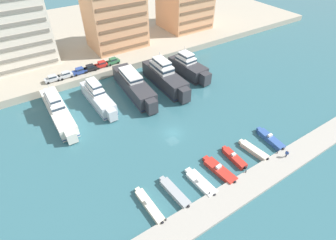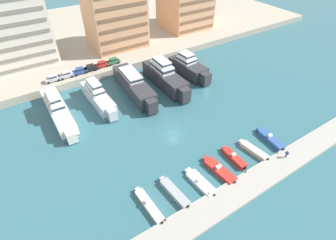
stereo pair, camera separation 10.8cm
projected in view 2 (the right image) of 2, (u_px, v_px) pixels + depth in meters
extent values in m
plane|color=#336670|center=(173.00, 133.00, 59.25)|extent=(400.00, 400.00, 0.00)
cube|color=#ADA38E|center=(78.00, 35.00, 101.42)|extent=(180.00, 70.00, 2.10)
cube|color=#A8A399|center=(234.00, 194.00, 46.36)|extent=(120.00, 5.05, 0.59)
cube|color=silver|center=(58.00, 112.00, 62.98)|extent=(4.00, 19.26, 2.94)
cube|color=silver|center=(71.00, 137.00, 56.10)|extent=(2.17, 1.97, 2.49)
cube|color=#334C7F|center=(60.00, 115.00, 63.59)|extent=(4.04, 19.46, 0.24)
cube|color=white|center=(54.00, 101.00, 62.49)|extent=(3.09, 8.10, 1.58)
cube|color=#233342|center=(54.00, 101.00, 62.38)|extent=(3.13, 8.18, 0.57)
cube|color=white|center=(53.00, 96.00, 61.54)|extent=(2.41, 6.32, 1.38)
cube|color=#233342|center=(52.00, 95.00, 61.46)|extent=(2.44, 6.38, 0.50)
cylinder|color=silver|center=(49.00, 88.00, 61.32)|extent=(0.16, 0.16, 1.80)
cube|color=silver|center=(49.00, 94.00, 69.95)|extent=(3.34, 0.91, 0.20)
cube|color=silver|center=(98.00, 98.00, 67.06)|extent=(4.14, 15.07, 3.27)
cube|color=silver|center=(112.00, 115.00, 61.70)|extent=(2.11, 1.93, 2.78)
cube|color=#334C7F|center=(99.00, 102.00, 67.74)|extent=(4.18, 15.22, 0.24)
cube|color=white|center=(95.00, 89.00, 66.31)|extent=(3.09, 6.37, 1.33)
cube|color=#233342|center=(95.00, 88.00, 66.23)|extent=(3.13, 6.43, 0.48)
cube|color=white|center=(94.00, 84.00, 65.45)|extent=(2.41, 4.97, 1.39)
cube|color=#233342|center=(94.00, 84.00, 65.36)|extent=(2.44, 5.01, 0.50)
cylinder|color=silver|center=(91.00, 77.00, 65.03)|extent=(0.16, 0.16, 1.80)
cube|color=silver|center=(87.00, 87.00, 72.59)|extent=(3.21, 0.98, 0.20)
cube|color=#333338|center=(134.00, 86.00, 70.88)|extent=(5.87, 19.68, 4.07)
cube|color=#333338|center=(152.00, 106.00, 63.57)|extent=(2.71, 2.49, 3.46)
cube|color=#192347|center=(134.00, 90.00, 71.72)|extent=(5.93, 19.88, 0.24)
cube|color=white|center=(131.00, 75.00, 70.11)|extent=(4.14, 8.37, 1.45)
cube|color=#233342|center=(131.00, 74.00, 70.02)|extent=(4.20, 8.46, 0.52)
cylinder|color=silver|center=(128.00, 67.00, 69.90)|extent=(0.16, 0.16, 1.80)
cube|color=#333338|center=(120.00, 73.00, 78.30)|extent=(4.02, 1.15, 0.20)
cube|color=#333338|center=(165.00, 79.00, 73.54)|extent=(5.10, 17.52, 4.37)
cube|color=#333338|center=(184.00, 95.00, 67.05)|extent=(2.68, 2.44, 3.72)
cube|color=#192347|center=(165.00, 83.00, 74.45)|extent=(5.15, 17.69, 0.24)
cube|color=white|center=(162.00, 67.00, 72.45)|extent=(3.87, 7.39, 1.78)
cube|color=#233342|center=(162.00, 66.00, 72.33)|extent=(3.91, 7.46, 0.64)
cube|color=white|center=(162.00, 62.00, 71.47)|extent=(3.02, 5.76, 1.29)
cube|color=#233342|center=(162.00, 61.00, 71.39)|extent=(3.05, 5.82, 0.46)
cylinder|color=silver|center=(160.00, 55.00, 71.21)|extent=(0.16, 0.16, 1.80)
cube|color=#333338|center=(149.00, 68.00, 80.18)|extent=(4.08, 0.97, 0.20)
cube|color=#333338|center=(188.00, 69.00, 78.52)|extent=(5.86, 13.17, 3.95)
cube|color=#333338|center=(205.00, 79.00, 73.81)|extent=(2.89, 2.66, 3.36)
cube|color=black|center=(188.00, 72.00, 79.34)|extent=(5.91, 13.30, 0.24)
cube|color=white|center=(186.00, 59.00, 77.42)|extent=(4.24, 5.66, 1.39)
cube|color=#233342|center=(186.00, 59.00, 77.33)|extent=(4.29, 5.72, 0.50)
cube|color=white|center=(186.00, 55.00, 76.58)|extent=(3.31, 4.41, 1.27)
cube|color=#233342|center=(186.00, 55.00, 76.50)|extent=(3.35, 4.46, 0.46)
cylinder|color=silver|center=(185.00, 49.00, 76.10)|extent=(0.16, 0.16, 1.80)
cube|color=#333338|center=(174.00, 63.00, 83.33)|extent=(4.26, 1.20, 0.20)
cube|color=beige|center=(149.00, 206.00, 44.38)|extent=(1.83, 7.39, 0.90)
cube|color=beige|center=(138.00, 190.00, 46.88)|extent=(0.87, 0.72, 0.76)
cube|color=silver|center=(147.00, 201.00, 44.27)|extent=(0.86, 0.64, 0.54)
cube|color=#283847|center=(147.00, 200.00, 44.39)|extent=(0.76, 0.11, 0.33)
cube|color=black|center=(162.00, 223.00, 41.86)|extent=(0.37, 0.30, 0.60)
cube|color=#9EA3A8|center=(175.00, 193.00, 46.36)|extent=(2.20, 6.95, 1.00)
cube|color=#9EA3A8|center=(162.00, 179.00, 48.66)|extent=(0.97, 0.82, 0.85)
cube|color=black|center=(188.00, 207.00, 44.05)|extent=(0.38, 0.31, 0.60)
cube|color=white|center=(201.00, 183.00, 48.13)|extent=(2.58, 6.52, 0.72)
cube|color=white|center=(189.00, 171.00, 50.37)|extent=(1.25, 1.05, 0.61)
cube|color=silver|center=(200.00, 180.00, 48.05)|extent=(1.22, 0.68, 0.45)
cube|color=#283847|center=(199.00, 178.00, 48.18)|extent=(1.08, 0.15, 0.27)
cube|color=black|center=(214.00, 195.00, 45.95)|extent=(0.38, 0.30, 0.60)
cube|color=red|center=(220.00, 171.00, 50.25)|extent=(2.73, 7.05, 0.90)
cube|color=red|center=(206.00, 159.00, 52.61)|extent=(1.25, 1.06, 0.76)
cube|color=silver|center=(219.00, 167.00, 50.10)|extent=(1.22, 0.70, 0.57)
cube|color=#283847|center=(218.00, 166.00, 50.22)|extent=(1.06, 0.17, 0.34)
cube|color=black|center=(235.00, 183.00, 47.96)|extent=(0.38, 0.31, 0.60)
cube|color=red|center=(234.00, 158.00, 52.69)|extent=(1.79, 5.76, 0.99)
cube|color=red|center=(224.00, 149.00, 54.79)|extent=(0.89, 0.74, 0.85)
cube|color=silver|center=(234.00, 155.00, 52.52)|extent=(0.88, 0.63, 0.43)
cube|color=#283847|center=(233.00, 153.00, 52.66)|extent=(0.78, 0.11, 0.26)
cube|color=black|center=(245.00, 168.00, 50.58)|extent=(0.37, 0.29, 0.60)
cube|color=beige|center=(254.00, 151.00, 54.31)|extent=(2.24, 6.26, 0.97)
cube|color=beige|center=(241.00, 142.00, 56.34)|extent=(0.95, 0.81, 0.83)
cube|color=black|center=(268.00, 159.00, 52.27)|extent=(0.39, 0.32, 0.60)
cube|color=#33569E|center=(271.00, 140.00, 56.84)|extent=(2.40, 6.74, 1.04)
cube|color=#33569E|center=(259.00, 130.00, 59.35)|extent=(1.05, 0.89, 0.89)
cube|color=silver|center=(270.00, 136.00, 56.67)|extent=(1.03, 0.69, 0.55)
cube|color=#283847|center=(269.00, 135.00, 56.81)|extent=(0.89, 0.16, 0.33)
cube|color=black|center=(283.00, 149.00, 54.36)|extent=(0.38, 0.31, 0.60)
cube|color=#B7BCC1|center=(53.00, 79.00, 72.18)|extent=(4.11, 1.73, 0.80)
cube|color=#B7BCC1|center=(52.00, 76.00, 71.77)|extent=(2.11, 1.58, 0.68)
cube|color=#1E2833|center=(52.00, 76.00, 71.77)|extent=(2.07, 1.59, 0.37)
cylinder|color=black|center=(49.00, 83.00, 71.32)|extent=(0.64, 0.22, 0.64)
cylinder|color=black|center=(47.00, 80.00, 72.43)|extent=(0.64, 0.22, 0.64)
cylinder|color=black|center=(59.00, 80.00, 72.44)|extent=(0.64, 0.22, 0.64)
cylinder|color=black|center=(57.00, 78.00, 73.54)|extent=(0.64, 0.22, 0.64)
cube|color=#B7BCC1|center=(66.00, 75.00, 73.72)|extent=(4.14, 1.80, 0.80)
cube|color=#B7BCC1|center=(66.00, 73.00, 73.31)|extent=(2.14, 1.61, 0.68)
cube|color=#1E2833|center=(66.00, 73.00, 73.31)|extent=(2.10, 1.63, 0.37)
cylinder|color=black|center=(62.00, 79.00, 72.84)|extent=(0.65, 0.24, 0.64)
cylinder|color=black|center=(61.00, 77.00, 73.92)|extent=(0.65, 0.24, 0.64)
cylinder|color=black|center=(72.00, 76.00, 74.01)|extent=(0.65, 0.24, 0.64)
cylinder|color=black|center=(70.00, 74.00, 75.10)|extent=(0.65, 0.24, 0.64)
cube|color=#28428E|center=(80.00, 71.00, 75.43)|extent=(4.15, 1.82, 0.80)
cube|color=#28428E|center=(80.00, 69.00, 75.03)|extent=(2.15, 1.62, 0.68)
cube|color=#1E2833|center=(80.00, 69.00, 75.03)|extent=(2.10, 1.64, 0.37)
cylinder|color=black|center=(77.00, 75.00, 74.56)|extent=(0.65, 0.24, 0.64)
cylinder|color=black|center=(75.00, 73.00, 75.64)|extent=(0.65, 0.24, 0.64)
cylinder|color=black|center=(86.00, 73.00, 75.74)|extent=(0.65, 0.24, 0.64)
cylinder|color=black|center=(84.00, 70.00, 76.82)|extent=(0.65, 0.24, 0.64)
cube|color=black|center=(90.00, 68.00, 76.81)|extent=(4.11, 1.74, 0.80)
cube|color=black|center=(90.00, 66.00, 76.40)|extent=(2.11, 1.58, 0.68)
cube|color=#1E2833|center=(90.00, 66.00, 76.40)|extent=(2.07, 1.59, 0.37)
cylinder|color=black|center=(87.00, 72.00, 75.95)|extent=(0.64, 0.23, 0.64)
cylinder|color=black|center=(85.00, 70.00, 77.06)|extent=(0.64, 0.23, 0.64)
cylinder|color=black|center=(96.00, 70.00, 77.07)|extent=(0.64, 0.23, 0.64)
cylinder|color=black|center=(94.00, 67.00, 78.18)|extent=(0.64, 0.23, 0.64)
cube|color=red|center=(102.00, 65.00, 78.55)|extent=(4.10, 1.70, 0.80)
cube|color=red|center=(102.00, 62.00, 78.15)|extent=(2.10, 1.56, 0.68)
cube|color=#1E2833|center=(102.00, 62.00, 78.15)|extent=(2.06, 1.58, 0.37)
cylinder|color=black|center=(99.00, 68.00, 77.69)|extent=(0.64, 0.22, 0.64)
cylinder|color=black|center=(97.00, 66.00, 78.79)|extent=(0.64, 0.22, 0.64)
cylinder|color=black|center=(107.00, 66.00, 78.82)|extent=(0.64, 0.22, 0.64)
cylinder|color=black|center=(105.00, 64.00, 79.92)|extent=(0.64, 0.22, 0.64)
cube|color=#2D6642|center=(113.00, 62.00, 80.17)|extent=(4.19, 1.93, 0.80)
cube|color=#2D6642|center=(113.00, 59.00, 79.76)|extent=(2.19, 1.68, 0.68)
cube|color=#1E2833|center=(113.00, 59.00, 79.76)|extent=(2.15, 1.69, 0.37)
cylinder|color=black|center=(111.00, 65.00, 79.28)|extent=(0.65, 0.26, 0.64)
cylinder|color=black|center=(108.00, 63.00, 80.33)|extent=(0.65, 0.26, 0.64)
cylinder|color=black|center=(118.00, 63.00, 80.51)|extent=(0.65, 0.26, 0.64)
cylinder|color=black|center=(116.00, 61.00, 81.57)|extent=(0.65, 0.26, 0.64)
cube|color=silver|center=(12.00, 21.00, 74.59)|extent=(17.38, 15.75, 24.38)
cube|color=gray|center=(31.00, 66.00, 76.20)|extent=(15.99, 0.24, 0.90)
cube|color=gray|center=(27.00, 57.00, 74.26)|extent=(15.99, 0.24, 0.90)
cube|color=gray|center=(23.00, 46.00, 72.33)|extent=(15.99, 0.24, 0.90)
cube|color=gray|center=(19.00, 36.00, 70.39)|extent=(15.99, 0.24, 0.90)
cube|color=gray|center=(15.00, 24.00, 68.45)|extent=(15.99, 0.24, 0.90)
cube|color=gray|center=(11.00, 12.00, 66.52)|extent=(15.99, 0.24, 0.90)
cube|color=tan|center=(115.00, 17.00, 85.09)|extent=(17.80, 13.24, 19.51)
cube|color=brown|center=(127.00, 48.00, 85.90)|extent=(16.37, 0.24, 0.90)
cube|color=brown|center=(126.00, 38.00, 83.83)|extent=(16.37, 0.24, 0.90)
cube|color=brown|center=(125.00, 28.00, 81.77)|extent=(16.37, 0.24, 0.90)
cube|color=brown|center=(124.00, 17.00, 79.70)|extent=(16.37, 0.24, 0.90)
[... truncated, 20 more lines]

